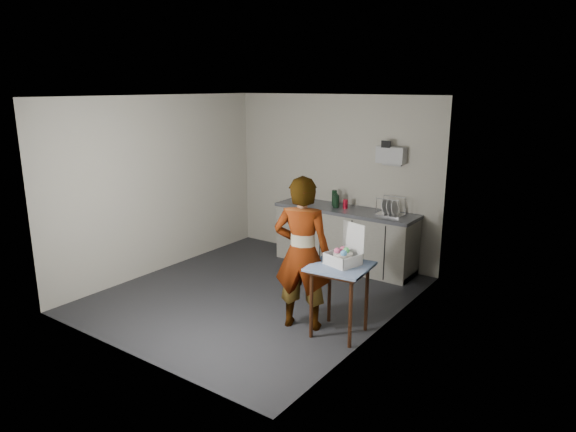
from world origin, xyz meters
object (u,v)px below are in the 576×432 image
Objects in this scene: soda_can at (345,204)px; dark_bottle at (334,198)px; standing_man at (302,253)px; bakery_box at (344,255)px; side_table at (340,274)px; soap_bottle at (336,199)px; paper_towel at (302,195)px; dish_rack at (390,211)px; kitchen_counter at (345,239)px.

soda_can is 0.57× the size of dark_bottle.
bakery_box is (0.46, 0.15, 0.03)m from standing_man.
side_table is 2.96× the size of soap_bottle.
side_table is at bearing -46.90° from paper_towel.
side_table is 1.84× the size of bakery_box.
dark_bottle is 0.97m from dish_rack.
soda_can is at bearing 134.00° from bakery_box.
standing_man is 7.27× the size of dark_bottle.
kitchen_counter is 0.90m from dish_rack.
bakery_box is at bearing 177.69° from standing_man.
kitchen_counter is 5.04× the size of bakery_box.
side_table is 0.46× the size of standing_man.
soda_can is at bearing 9.02° from paper_towel.
kitchen_counter is 2.74× the size of side_table.
soda_can is at bearing 152.36° from kitchen_counter.
standing_man is at bearing -69.68° from soap_bottle.
soap_bottle reaches higher than kitchen_counter.
side_table is 3.34× the size of dark_bottle.
soda_can is 0.73m from dish_rack.
paper_towel is (-0.48, -0.18, 0.02)m from dark_bottle.
kitchen_counter is at bearing 8.27° from paper_towel.
paper_towel is (-0.73, -0.11, 0.62)m from kitchen_counter.
dark_bottle is at bearing 116.46° from side_table.
standing_man is at bearing -175.20° from side_table.
dish_rack is (0.72, 0.02, 0.54)m from kitchen_counter.
dark_bottle is at bearing -88.55° from standing_man.
bakery_box reaches higher than dish_rack.
soda_can is at bearing 112.36° from side_table.
dark_bottle is (-0.25, 0.08, 0.61)m from kitchen_counter.
standing_man is 12.76× the size of soda_can.
paper_towel is at bearing 149.24° from bakery_box.
soap_bottle is at bearing -89.95° from standing_man.
paper_towel is at bearing 127.45° from side_table.
dark_bottle is at bearing 138.11° from bakery_box.
soda_can reaches higher than kitchen_counter.
dish_rack is (1.45, 0.12, -0.08)m from paper_towel.
kitchen_counter is 8.12× the size of soap_bottle.
side_table is at bearing -81.09° from bakery_box.
side_table is at bearing -61.99° from soda_can.
dark_bottle is at bearing 132.07° from soap_bottle.
side_table is 0.49m from standing_man.
paper_towel reaches higher than kitchen_counter.
side_table is (1.07, -2.03, 0.29)m from kitchen_counter.
side_table is 2.51m from dark_bottle.
soap_bottle is at bearing -165.25° from kitchen_counter.
dark_bottle is (-1.32, 2.11, 0.32)m from side_table.
side_table is at bearing -57.89° from dark_bottle.
side_table is 2.77× the size of paper_towel.
side_table is at bearing 170.17° from standing_man.
bakery_box is (1.81, -1.86, -0.13)m from paper_towel.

